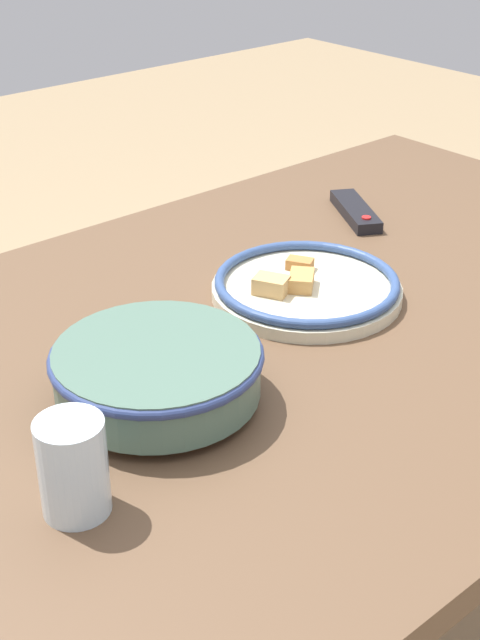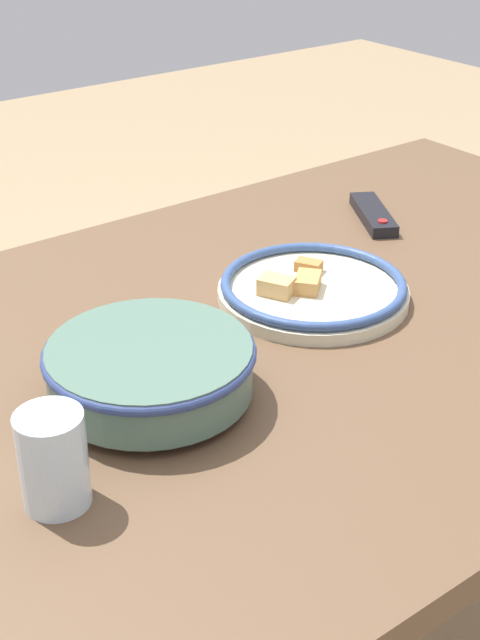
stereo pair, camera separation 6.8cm
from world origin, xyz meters
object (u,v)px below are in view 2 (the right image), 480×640
Objects in this scene: noodle_bowl at (150,368)px; food_plate at (312,289)px; tv_remote at (373,214)px; drinking_glass at (53,460)px.

noodle_bowl is 0.33m from food_plate.
noodle_bowl is 1.51× the size of tv_remote.
food_plate is (0.32, 0.08, -0.03)m from noodle_bowl.
food_plate is at bearing 19.84° from drinking_glass.
drinking_glass is at bearing -150.11° from noodle_bowl.
noodle_bowl is at bearing 51.38° from tv_remote.
drinking_glass is (-0.77, -0.34, 0.04)m from tv_remote.
drinking_glass is (-0.49, -0.18, 0.04)m from food_plate.
drinking_glass is at bearing -160.16° from food_plate.
drinking_glass reaches higher than food_plate.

